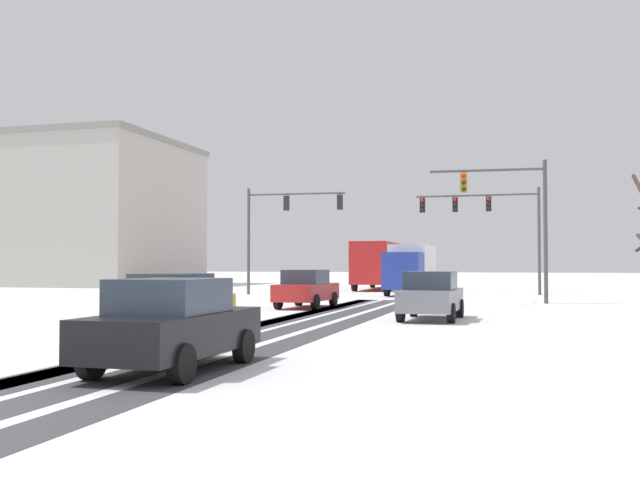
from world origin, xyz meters
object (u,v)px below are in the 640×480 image
(car_red_lead, at_px, (306,289))
(car_black_fourth, at_px, (173,324))
(traffic_signal_far_right, at_px, (488,216))
(car_grey_second, at_px, (431,295))
(office_building_far_left_block, at_px, (48,214))
(traffic_signal_near_right, at_px, (513,208))
(bus_oncoming, at_px, (381,262))
(traffic_signal_far_left, at_px, (282,218))
(box_truck_delivery, at_px, (411,268))
(car_yellow_cab_third, at_px, (174,304))

(car_red_lead, xyz_separation_m, car_black_fourth, (2.95, -18.02, 0.00))
(traffic_signal_far_right, bearing_deg, car_grey_second, -92.60)
(car_red_lead, distance_m, office_building_far_left_block, 42.47)
(traffic_signal_near_right, distance_m, office_building_far_left_block, 47.01)
(car_grey_second, relative_size, bus_oncoming, 0.37)
(car_black_fourth, relative_size, bus_oncoming, 0.37)
(traffic_signal_far_left, relative_size, office_building_far_left_block, 0.27)
(traffic_signal_far_right, relative_size, box_truck_delivery, 1.01)
(car_black_fourth, distance_m, box_truck_delivery, 32.24)
(traffic_signal_far_right, height_order, car_black_fourth, traffic_signal_far_right)
(bus_oncoming, xyz_separation_m, box_truck_delivery, (3.47, -8.56, -0.36))
(traffic_signal_near_right, relative_size, bus_oncoming, 0.59)
(traffic_signal_far_left, bearing_deg, car_red_lead, -66.78)
(car_grey_second, xyz_separation_m, office_building_far_left_block, (-38.38, 32.05, 5.56))
(traffic_signal_near_right, relative_size, car_black_fourth, 1.58)
(car_yellow_cab_third, distance_m, car_black_fourth, 6.64)
(traffic_signal_near_right, distance_m, car_black_fourth, 22.88)
(traffic_signal_near_right, bearing_deg, car_yellow_cab_third, -118.22)
(car_black_fourth, relative_size, box_truck_delivery, 0.56)
(car_yellow_cab_third, bearing_deg, bus_oncoming, 91.74)
(box_truck_delivery, bearing_deg, car_yellow_cab_third, -95.23)
(traffic_signal_near_right, distance_m, box_truck_delivery, 12.33)
(bus_oncoming, xyz_separation_m, office_building_far_left_block, (-31.34, 4.07, 4.38))
(traffic_signal_far_left, relative_size, car_grey_second, 1.57)
(traffic_signal_far_right, bearing_deg, bus_oncoming, 139.57)
(car_yellow_cab_third, distance_m, bus_oncoming, 34.90)
(car_grey_second, distance_m, car_black_fourth, 13.15)
(traffic_signal_far_left, distance_m, traffic_signal_near_right, 15.96)
(traffic_signal_far_right, distance_m, box_truck_delivery, 5.82)
(car_black_fourth, relative_size, office_building_far_left_block, 0.17)
(office_building_far_left_block, bearing_deg, car_red_lead, -39.59)
(traffic_signal_far_right, bearing_deg, traffic_signal_far_left, -162.15)
(box_truck_delivery, height_order, office_building_far_left_block, office_building_far_left_block)
(traffic_signal_far_right, xyz_separation_m, bus_oncoming, (-8.00, 6.82, -2.84))
(traffic_signal_far_left, height_order, traffic_signal_near_right, same)
(traffic_signal_far_left, bearing_deg, traffic_signal_near_right, -30.87)
(car_grey_second, relative_size, box_truck_delivery, 0.56)
(box_truck_delivery, bearing_deg, bus_oncoming, 112.07)
(traffic_signal_far_left, height_order, car_yellow_cab_third, traffic_signal_far_left)
(car_grey_second, xyz_separation_m, bus_oncoming, (-7.04, 27.99, 1.18))
(office_building_far_left_block, bearing_deg, traffic_signal_near_right, -29.26)
(bus_oncoming, distance_m, box_truck_delivery, 9.25)
(traffic_signal_near_right, bearing_deg, car_red_lead, -155.55)
(traffic_signal_far_right, height_order, car_red_lead, traffic_signal_far_right)
(car_red_lead, relative_size, office_building_far_left_block, 0.17)
(box_truck_delivery, bearing_deg, traffic_signal_far_right, 21.07)
(traffic_signal_far_left, bearing_deg, box_truck_delivery, 15.85)
(traffic_signal_far_left, bearing_deg, traffic_signal_far_right, 17.85)
(box_truck_delivery, bearing_deg, car_grey_second, -79.58)
(car_grey_second, height_order, office_building_far_left_block, office_building_far_left_block)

